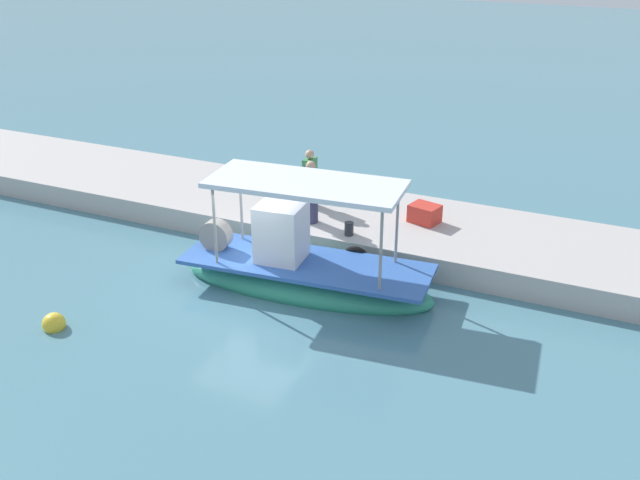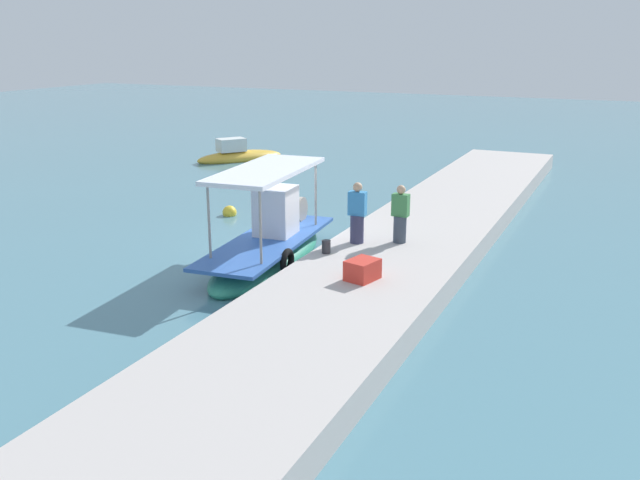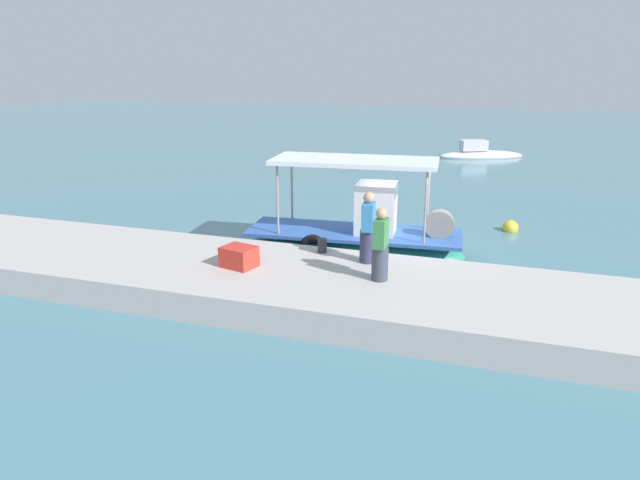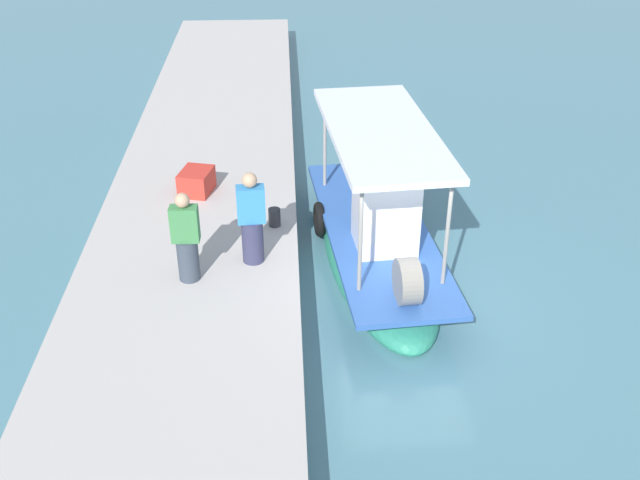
{
  "view_description": "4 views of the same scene",
  "coord_description": "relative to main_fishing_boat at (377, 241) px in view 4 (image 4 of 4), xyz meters",
  "views": [
    {
      "loc": [
        -8.27,
        13.84,
        8.68
      ],
      "look_at": [
        -1.22,
        -1.63,
        0.8
      ],
      "focal_mm": 40.85,
      "sensor_mm": 36.0,
      "label": 1
    },
    {
      "loc": [
        -18.03,
        -9.87,
        6.37
      ],
      "look_at": [
        -1.95,
        -2.41,
        1.12
      ],
      "focal_mm": 38.64,
      "sensor_mm": 36.0,
      "label": 2
    },
    {
      "loc": [
        2.66,
        -15.85,
        5.35
      ],
      "look_at": [
        -1.88,
        -2.02,
        0.85
      ],
      "focal_mm": 32.05,
      "sensor_mm": 36.0,
      "label": 3
    },
    {
      "loc": [
        11.24,
        -2.2,
        7.91
      ],
      "look_at": [
        -0.82,
        -1.61,
        0.81
      ],
      "focal_mm": 41.78,
      "sensor_mm": 36.0,
      "label": 4
    }
  ],
  "objects": [
    {
      "name": "mooring_bollard",
      "position": [
        -0.4,
        -2.01,
        0.36
      ],
      "size": [
        0.24,
        0.24,
        0.36
      ],
      "primitive_type": "cylinder",
      "color": "#2D2D33",
      "rests_on": "dock_quay"
    },
    {
      "name": "dock_quay",
      "position": [
        1.28,
        -3.58,
        -0.16
      ],
      "size": [
        36.0,
        4.04,
        0.68
      ],
      "primitive_type": "cube",
      "color": "#BBB2AE",
      "rests_on": "ground_plane"
    },
    {
      "name": "ground_plane",
      "position": [
        1.28,
        0.47,
        -0.5
      ],
      "size": [
        120.0,
        120.0,
        0.0
      ],
      "primitive_type": "plane",
      "color": "teal"
    },
    {
      "name": "main_fishing_boat",
      "position": [
        0.0,
        0.0,
        0.0
      ],
      "size": [
        6.54,
        2.5,
        3.17
      ],
      "color": "#319575",
      "rests_on": "ground_plane"
    },
    {
      "name": "fisherman_near_bollard",
      "position": [
        0.9,
        -2.39,
        0.98
      ],
      "size": [
        0.42,
        0.52,
        1.76
      ],
      "color": "#353654",
      "rests_on": "dock_quay"
    },
    {
      "name": "fisherman_by_crate",
      "position": [
        1.44,
        -3.49,
        0.94
      ],
      "size": [
        0.38,
        0.48,
        1.68
      ],
      "color": "#394350",
      "rests_on": "dock_quay"
    },
    {
      "name": "cargo_crate",
      "position": [
        -1.96,
        -3.68,
        0.43
      ],
      "size": [
        0.9,
        0.79,
        0.5
      ],
      "primitive_type": "cube",
      "rotation": [
        0.0,
        0.0,
        2.9
      ],
      "color": "red",
      "rests_on": "dock_quay"
    }
  ]
}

